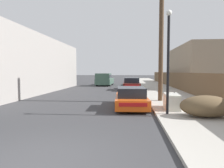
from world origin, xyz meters
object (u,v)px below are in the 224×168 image
at_px(brush_pile, 206,106).
at_px(parked_sports_car_red, 131,98).
at_px(discarded_fridge, 172,101).
at_px(utility_pole, 161,36).
at_px(pickup_truck, 105,79).
at_px(street_lamp, 168,54).
at_px(car_parked_mid, 131,84).

bearing_deg(brush_pile, parked_sports_car_red, 140.84).
relative_size(discarded_fridge, utility_pole, 0.20).
bearing_deg(parked_sports_car_red, discarded_fridge, -22.60).
height_order(discarded_fridge, parked_sports_car_red, parked_sports_car_red).
relative_size(discarded_fridge, pickup_truck, 0.30).
relative_size(parked_sports_car_red, utility_pole, 0.52).
relative_size(utility_pole, street_lamp, 1.78).
distance_m(pickup_truck, brush_pile, 21.35).
height_order(parked_sports_car_red, utility_pole, utility_pole).
distance_m(street_lamp, brush_pile, 2.76).
xyz_separation_m(pickup_truck, utility_pole, (5.77, -15.45, 3.48)).
height_order(car_parked_mid, brush_pile, car_parked_mid).
bearing_deg(discarded_fridge, pickup_truck, 112.20).
xyz_separation_m(discarded_fridge, car_parked_mid, (-2.03, 11.85, 0.13)).
relative_size(car_parked_mid, pickup_truck, 0.85).
bearing_deg(brush_pile, utility_pole, 104.54).
distance_m(discarded_fridge, utility_pole, 4.84).
xyz_separation_m(discarded_fridge, utility_pole, (-0.16, 2.90, 3.87)).
relative_size(car_parked_mid, street_lamp, 1.01).
bearing_deg(parked_sports_car_red, car_parked_mid, 86.98).
height_order(parked_sports_car_red, pickup_truck, pickup_truck).
height_order(discarded_fridge, pickup_truck, pickup_truck).
xyz_separation_m(utility_pole, street_lamp, (-0.30, -4.24, -1.55)).
bearing_deg(pickup_truck, utility_pole, 111.56).
bearing_deg(utility_pole, pickup_truck, 110.48).
bearing_deg(utility_pole, car_parked_mid, 101.81).
xyz_separation_m(pickup_truck, street_lamp, (5.47, -19.69, 1.93)).
bearing_deg(discarded_fridge, brush_pile, -55.31).
bearing_deg(brush_pile, car_parked_mid, 102.76).
relative_size(pickup_truck, street_lamp, 1.20).
height_order(discarded_fridge, brush_pile, brush_pile).
bearing_deg(utility_pole, discarded_fridge, -86.91).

